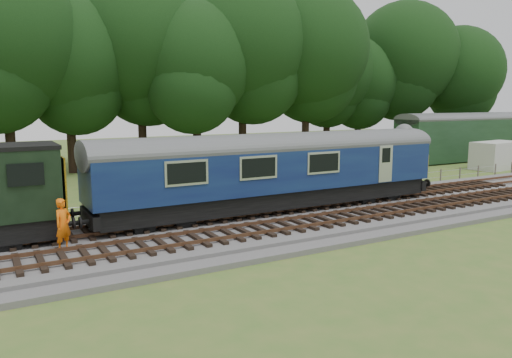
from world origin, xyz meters
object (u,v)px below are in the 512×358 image
parked_coach (472,134)px  caravan (497,155)px  worker (63,225)px  dmu_railcar (276,165)px

parked_coach → caravan: 6.59m
worker → caravan: size_ratio=0.41×
dmu_railcar → parked_coach: bearing=21.1°
dmu_railcar → worker: (-10.16, -1.97, -1.30)m
parked_coach → caravan: (-3.64, -5.32, -1.37)m
parked_coach → worker: bearing=-160.9°
dmu_railcar → worker: dmu_railcar is taller
worker → dmu_railcar: bearing=-25.9°
parked_coach → dmu_railcar: bearing=-158.4°
worker → caravan: caravan is taller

